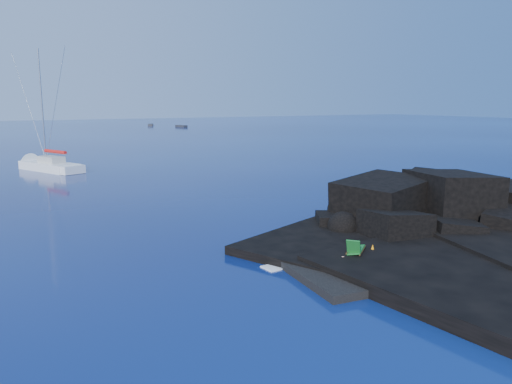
{
  "coord_description": "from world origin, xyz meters",
  "views": [
    {
      "loc": [
        -11.25,
        -16.16,
        7.63
      ],
      "look_at": [
        3.7,
        10.68,
        2.0
      ],
      "focal_mm": 35.0,
      "sensor_mm": 36.0,
      "label": 1
    }
  ],
  "objects_px": {
    "deck_chair": "(356,245)",
    "distant_boat_b": "(181,127)",
    "sunbather": "(337,261)",
    "sailboat": "(49,171)",
    "distant_boat_a": "(151,126)",
    "marker_cone": "(373,250)"
  },
  "relations": [
    {
      "from": "sailboat",
      "to": "distant_boat_a",
      "type": "distance_m",
      "value": 100.14
    },
    {
      "from": "sailboat",
      "to": "sunbather",
      "type": "bearing_deg",
      "value": -104.6
    },
    {
      "from": "sunbather",
      "to": "marker_cone",
      "type": "height_order",
      "value": "marker_cone"
    },
    {
      "from": "deck_chair",
      "to": "distant_boat_b",
      "type": "distance_m",
      "value": 127.65
    },
    {
      "from": "deck_chair",
      "to": "marker_cone",
      "type": "xyz_separation_m",
      "value": [
        0.94,
        -0.1,
        -0.33
      ]
    },
    {
      "from": "marker_cone",
      "to": "distant_boat_a",
      "type": "xyz_separation_m",
      "value": [
        30.77,
        133.43,
        -0.6
      ]
    },
    {
      "from": "sailboat",
      "to": "sunbather",
      "type": "height_order",
      "value": "sailboat"
    },
    {
      "from": "sailboat",
      "to": "sunbather",
      "type": "relative_size",
      "value": 7.66
    },
    {
      "from": "deck_chair",
      "to": "distant_boat_a",
      "type": "bearing_deg",
      "value": 36.77
    },
    {
      "from": "distant_boat_a",
      "to": "distant_boat_b",
      "type": "xyz_separation_m",
      "value": [
        5.73,
        -11.3,
        0.0
      ]
    },
    {
      "from": "sunbather",
      "to": "distant_boat_b",
      "type": "bearing_deg",
      "value": 51.4
    },
    {
      "from": "sailboat",
      "to": "marker_cone",
      "type": "xyz_separation_m",
      "value": [
        9.43,
        -41.71,
        0.6
      ]
    },
    {
      "from": "distant_boat_a",
      "to": "distant_boat_b",
      "type": "distance_m",
      "value": 12.67
    },
    {
      "from": "deck_chair",
      "to": "marker_cone",
      "type": "height_order",
      "value": "deck_chair"
    },
    {
      "from": "deck_chair",
      "to": "distant_boat_a",
      "type": "relative_size",
      "value": 0.37
    },
    {
      "from": "marker_cone",
      "to": "distant_boat_b",
      "type": "relative_size",
      "value": 0.12
    },
    {
      "from": "sunbather",
      "to": "distant_boat_b",
      "type": "xyz_separation_m",
      "value": [
        38.95,
        122.54,
        -0.53
      ]
    },
    {
      "from": "deck_chair",
      "to": "sunbather",
      "type": "height_order",
      "value": "deck_chair"
    },
    {
      "from": "sailboat",
      "to": "sunbather",
      "type": "xyz_separation_m",
      "value": [
        6.99,
        -42.12,
        0.53
      ]
    },
    {
      "from": "distant_boat_b",
      "to": "sailboat",
      "type": "bearing_deg",
      "value": -133.46
    },
    {
      "from": "deck_chair",
      "to": "sunbather",
      "type": "bearing_deg",
      "value": 158.88
    },
    {
      "from": "sailboat",
      "to": "deck_chair",
      "type": "relative_size",
      "value": 7.78
    }
  ]
}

